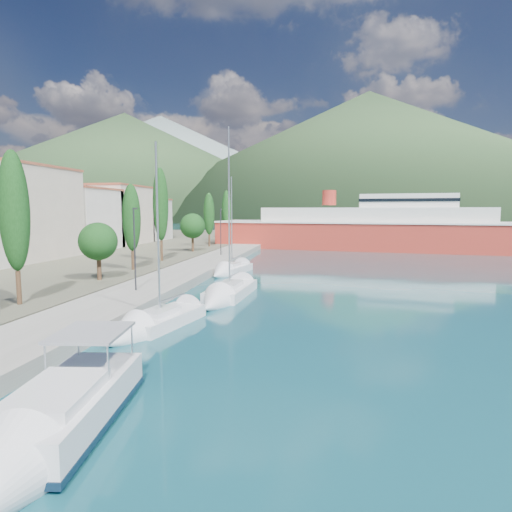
# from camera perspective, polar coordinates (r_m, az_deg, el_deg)

# --- Properties ---
(ground) EXTENTS (1400.00, 1400.00, 0.00)m
(ground) POSITION_cam_1_polar(r_m,az_deg,el_deg) (135.41, 7.49, 3.26)
(ground) COLOR #134854
(quay) EXTENTS (5.00, 88.00, 0.80)m
(quay) POSITION_cam_1_polar(r_m,az_deg,el_deg) (43.89, -9.03, -2.16)
(quay) COLOR gray
(quay) RESTS_ON ground
(hills_far) EXTENTS (1480.00, 900.00, 180.00)m
(hills_far) POSITION_cam_1_polar(r_m,az_deg,el_deg) (651.68, 21.83, 11.93)
(hills_far) COLOR slate
(hills_far) RESTS_ON ground
(hills_near) EXTENTS (1010.00, 520.00, 115.00)m
(hills_near) POSITION_cam_1_polar(r_m,az_deg,el_deg) (400.94, 23.45, 11.72)
(hills_near) COLOR #2E4828
(hills_near) RESTS_ON ground
(town_buildings) EXTENTS (9.20, 69.20, 11.30)m
(town_buildings) POSITION_cam_1_polar(r_m,az_deg,el_deg) (63.83, -25.86, 4.53)
(town_buildings) COLOR beige
(town_buildings) RESTS_ON land_strip
(tree_row) EXTENTS (3.61, 64.39, 10.92)m
(tree_row) POSITION_cam_1_polar(r_m,az_deg,el_deg) (51.33, -12.63, 4.82)
(tree_row) COLOR #47301E
(tree_row) RESTS_ON land_strip
(lamp_posts) EXTENTS (0.15, 47.24, 6.06)m
(lamp_posts) POSITION_cam_1_polar(r_m,az_deg,el_deg) (33.71, -14.85, 1.52)
(lamp_posts) COLOR #2D2D33
(lamp_posts) RESTS_ON quay
(motor_cruiser) EXTENTS (3.73, 9.15, 3.28)m
(motor_cruiser) POSITION_cam_1_polar(r_m,az_deg,el_deg) (13.91, -26.40, -20.72)
(motor_cruiser) COLOR black
(motor_cruiser) RESTS_ON ground
(sailboat_near) EXTENTS (4.07, 8.23, 11.36)m
(sailboat_near) POSITION_cam_1_polar(r_m,az_deg,el_deg) (24.27, -14.81, -9.29)
(sailboat_near) COLOR silver
(sailboat_near) RESTS_ON ground
(sailboat_mid) EXTENTS (3.13, 9.77, 13.86)m
(sailboat_mid) POSITION_cam_1_polar(r_m,az_deg,el_deg) (31.52, -4.52, -5.50)
(sailboat_mid) COLOR silver
(sailboat_mid) RESTS_ON ground
(sailboat_far) EXTENTS (3.77, 7.87, 11.11)m
(sailboat_far) POSITION_cam_1_polar(r_m,az_deg,el_deg) (44.50, -3.99, -2.10)
(sailboat_far) COLOR silver
(sailboat_far) RESTS_ON ground
(ferry) EXTENTS (54.88, 18.99, 10.69)m
(ferry) POSITION_cam_1_polar(r_m,az_deg,el_deg) (75.75, 15.39, 3.32)
(ferry) COLOR #B32F23
(ferry) RESTS_ON ground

